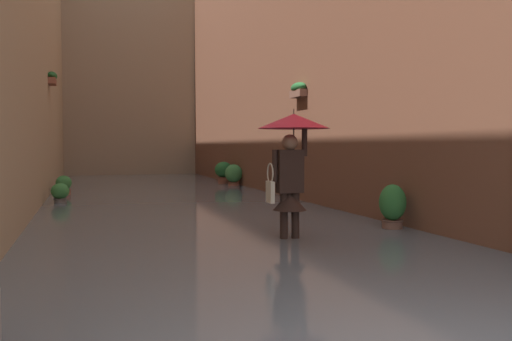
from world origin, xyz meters
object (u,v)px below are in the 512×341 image
(potted_plant_near_left, at_px, (393,209))
(potted_plant_mid_right, at_px, (64,187))
(potted_plant_near_right, at_px, (60,194))
(potted_plant_mid_left, at_px, (224,173))
(person_wading, at_px, (292,149))
(potted_plant_far_left, at_px, (234,176))

(potted_plant_near_left, bearing_deg, potted_plant_mid_right, -56.19)
(potted_plant_near_right, xyz_separation_m, potted_plant_mid_left, (-5.45, -5.18, 0.20))
(potted_plant_near_right, relative_size, potted_plant_mid_right, 0.90)
(potted_plant_near_right, xyz_separation_m, potted_plant_mid_right, (-0.00, -2.18, 0.01))
(potted_plant_mid_left, bearing_deg, potted_plant_near_left, 90.33)
(person_wading, xyz_separation_m, potted_plant_mid_left, (-1.92, -11.64, -0.94))
(potted_plant_mid_left, relative_size, potted_plant_mid_right, 1.36)
(potted_plant_far_left, bearing_deg, person_wading, 79.21)
(person_wading, distance_m, potted_plant_mid_right, 9.40)
(potted_plant_mid_left, bearing_deg, potted_plant_mid_right, 28.87)
(person_wading, xyz_separation_m, potted_plant_near_left, (-1.98, -0.40, -1.01))
(person_wading, xyz_separation_m, potted_plant_near_right, (3.54, -6.46, -1.14))
(potted_plant_near_right, relative_size, potted_plant_near_left, 0.71)
(potted_plant_far_left, bearing_deg, potted_plant_mid_left, -83.36)
(potted_plant_near_right, bearing_deg, potted_plant_near_left, 132.32)
(potted_plant_near_left, xyz_separation_m, potted_plant_mid_left, (0.06, -11.24, 0.07))
(potted_plant_mid_right, bearing_deg, potted_plant_mid_left, -151.13)
(potted_plant_far_left, height_order, potted_plant_mid_left, potted_plant_mid_left)
(potted_plant_far_left, distance_m, potted_plant_near_left, 10.26)
(person_wading, height_order, potted_plant_far_left, person_wading)
(person_wading, relative_size, potted_plant_mid_right, 2.92)
(person_wading, height_order, potted_plant_near_left, person_wading)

